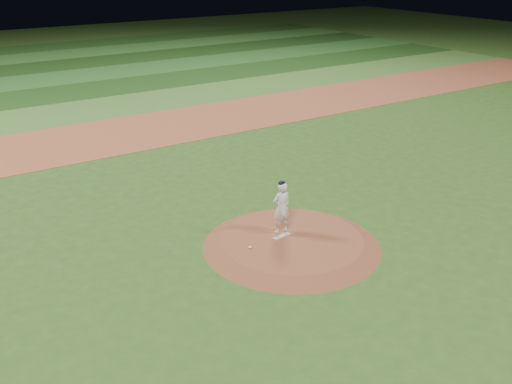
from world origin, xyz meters
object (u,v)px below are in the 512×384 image
object	(u,v)px
rosin_bag	(250,247)
pitchers_mound	(292,242)
pitcher_on_mound	(281,207)
pitching_rubber	(282,236)

from	to	relation	value
rosin_bag	pitchers_mound	bearing A→B (deg)	-7.56
pitchers_mound	pitcher_on_mound	distance (m)	1.12
pitchers_mound	pitching_rubber	bearing A→B (deg)	125.16
pitchers_mound	pitcher_on_mound	size ratio (longest dim) A/B	3.16
pitchers_mound	rosin_bag	bearing A→B (deg)	172.44
pitchers_mound	rosin_bag	xyz separation A→B (m)	(-1.42, 0.19, 0.16)
pitchers_mound	pitching_rubber	world-z (taller)	pitching_rubber
pitcher_on_mound	rosin_bag	bearing A→B (deg)	-165.92
pitching_rubber	pitcher_on_mound	size ratio (longest dim) A/B	0.36
pitching_rubber	rosin_bag	xyz separation A→B (m)	(-1.23, -0.08, 0.02)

